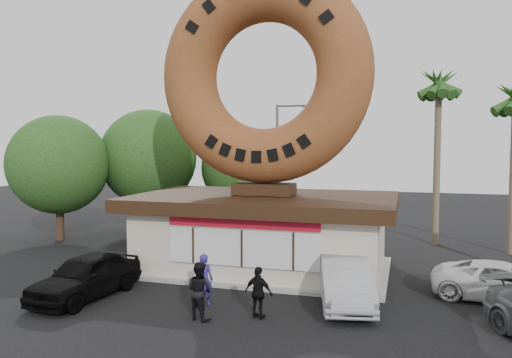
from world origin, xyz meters
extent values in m
plane|color=black|center=(0.00, 0.00, 0.00)|extent=(90.00, 90.00, 0.00)
cube|color=beige|center=(0.00, 6.00, 1.50)|extent=(10.00, 6.00, 3.00)
cube|color=#999993|center=(0.00, 6.00, 0.07)|extent=(10.60, 6.60, 0.15)
cube|color=#3F3F3F|center=(0.00, 6.00, 3.05)|extent=(10.00, 6.00, 0.10)
cube|color=black|center=(0.00, 6.00, 3.00)|extent=(11.20, 7.20, 0.55)
cube|color=silver|center=(0.00, 2.95, 1.55)|extent=(6.00, 0.12, 1.40)
cube|color=red|center=(0.00, 2.93, 2.55)|extent=(6.00, 0.10, 0.45)
cube|color=black|center=(0.00, 6.00, 3.55)|extent=(2.60, 1.40, 0.50)
torus|color=brown|center=(0.00, 6.00, 8.43)|extent=(9.26, 2.36, 9.26)
cylinder|color=#473321|center=(-9.50, 13.00, 1.65)|extent=(0.44, 0.44, 3.30)
sphere|color=#203F16|center=(-9.50, 13.00, 4.65)|extent=(6.00, 6.00, 6.00)
cylinder|color=#473321|center=(-4.00, 15.00, 1.43)|extent=(0.44, 0.44, 2.86)
sphere|color=#203F16|center=(-4.00, 15.00, 4.03)|extent=(5.20, 5.20, 5.20)
cylinder|color=#473321|center=(-13.00, 9.00, 1.54)|extent=(0.44, 0.44, 3.08)
sphere|color=#203F16|center=(-13.00, 9.00, 4.34)|extent=(5.60, 5.60, 5.60)
cylinder|color=#726651|center=(7.50, 14.00, 4.50)|extent=(0.36, 0.36, 9.00)
cylinder|color=#59595E|center=(-2.00, 16.00, 4.00)|extent=(0.18, 0.18, 8.00)
cylinder|color=#59595E|center=(-1.10, 16.00, 7.90)|extent=(1.80, 0.12, 0.12)
cube|color=#59595E|center=(-0.20, 16.00, 7.85)|extent=(0.45, 0.20, 0.12)
imported|color=navy|center=(-0.64, 0.72, 0.88)|extent=(0.67, 0.47, 1.77)
imported|color=black|center=(-0.22, -0.64, 0.91)|extent=(1.07, 0.95, 1.82)
imported|color=black|center=(1.54, -0.04, 0.83)|extent=(1.03, 0.62, 1.65)
imported|color=black|center=(-4.98, 0.21, 0.79)|extent=(2.31, 4.82, 1.59)
imported|color=#A9AAAF|center=(3.98, 2.21, 0.77)|extent=(2.57, 4.90, 1.54)
imported|color=silver|center=(9.30, 4.10, 0.67)|extent=(5.16, 3.12, 1.34)
camera|label=1|loc=(5.92, -14.80, 5.49)|focal=35.00mm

